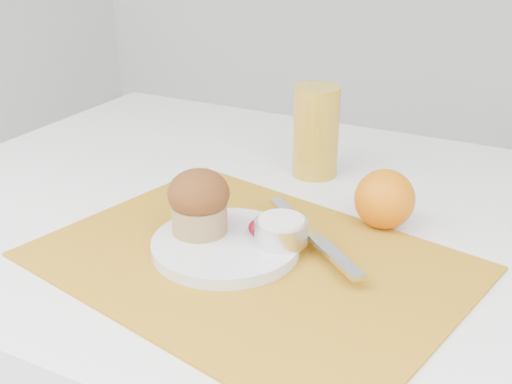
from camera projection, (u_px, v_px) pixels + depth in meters
The scene contains 10 objects.
placemat at pixel (250, 261), 0.76m from camera, with size 0.48×0.35×0.00m, color #B57B19.
plate at pixel (226, 245), 0.77m from camera, with size 0.18×0.18×0.01m, color silver.
ramekin at pixel (281, 232), 0.76m from camera, with size 0.06×0.06×0.03m, color silver.
cream at pixel (281, 221), 0.75m from camera, with size 0.06×0.06×0.01m, color white.
raspberry_near at pixel (258, 226), 0.79m from camera, with size 0.02×0.02×0.02m, color #580204.
raspberry_far at pixel (257, 227), 0.78m from camera, with size 0.02×0.02×0.02m, color #60020F.
butter_knife at pixel (312, 234), 0.78m from camera, with size 0.22×0.02×0.01m, color silver.
orange at pixel (385, 199), 0.83m from camera, with size 0.08×0.08×0.08m, color orange.
juice_glass at pixel (316, 131), 0.98m from camera, with size 0.07×0.07×0.14m, color gold.
muffin at pixel (199, 202), 0.78m from camera, with size 0.09×0.09×0.08m.
Camera 1 is at (0.29, -0.68, 1.14)m, focal length 45.00 mm.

